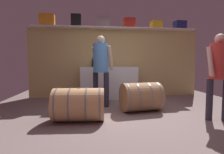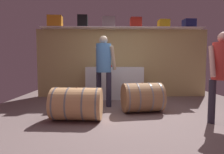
% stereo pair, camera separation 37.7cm
% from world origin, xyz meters
% --- Properties ---
extents(ground_plane, '(6.52, 7.95, 0.02)m').
position_xyz_m(ground_plane, '(0.00, 0.59, -0.01)').
color(ground_plane, '#725F5E').
extents(back_wall_panel, '(5.32, 0.10, 2.11)m').
position_xyz_m(back_wall_panel, '(0.00, 2.38, 1.05)').
color(back_wall_panel, tan).
rests_on(back_wall_panel, ground).
extents(high_shelf_board, '(4.89, 0.40, 0.03)m').
position_xyz_m(high_shelf_board, '(0.00, 2.23, 2.12)').
color(high_shelf_board, silver).
rests_on(high_shelf_board, back_wall_panel).
extents(toolcase_orange, '(0.44, 0.33, 0.34)m').
position_xyz_m(toolcase_orange, '(-2.04, 2.23, 2.31)').
color(toolcase_orange, orange).
rests_on(toolcase_orange, high_shelf_board).
extents(toolcase_black, '(0.30, 0.26, 0.36)m').
position_xyz_m(toolcase_black, '(-1.21, 2.23, 2.32)').
color(toolcase_black, black).
rests_on(toolcase_black, high_shelf_board).
extents(toolcase_grey, '(0.38, 0.25, 0.32)m').
position_xyz_m(toolcase_grey, '(-0.42, 2.23, 2.30)').
color(toolcase_grey, gray).
rests_on(toolcase_grey, high_shelf_board).
extents(toolcase_red, '(0.34, 0.25, 0.30)m').
position_xyz_m(toolcase_red, '(0.40, 2.23, 2.29)').
color(toolcase_red, red).
rests_on(toolcase_red, high_shelf_board).
extents(toolcase_yellow, '(0.32, 0.30, 0.23)m').
position_xyz_m(toolcase_yellow, '(1.25, 2.23, 2.26)').
color(toolcase_yellow, yellow).
rests_on(toolcase_yellow, high_shelf_board).
extents(toolcase_navy, '(0.36, 0.30, 0.25)m').
position_xyz_m(toolcase_navy, '(2.03, 2.23, 2.26)').
color(toolcase_navy, navy).
rests_on(toolcase_navy, high_shelf_board).
extents(work_cabinet, '(1.67, 0.55, 0.95)m').
position_xyz_m(work_cabinet, '(-0.26, 2.04, 0.47)').
color(work_cabinet, white).
rests_on(work_cabinet, ground).
extents(wine_bottle_dark, '(0.07, 0.07, 0.29)m').
position_xyz_m(wine_bottle_dark, '(-0.73, 2.23, 1.07)').
color(wine_bottle_dark, black).
rests_on(wine_bottle_dark, work_cabinet).
extents(wine_glass, '(0.07, 0.07, 0.14)m').
position_xyz_m(wine_glass, '(-0.55, 1.94, 1.04)').
color(wine_glass, white).
rests_on(wine_glass, work_cabinet).
extents(red_funnel, '(0.11, 0.11, 0.10)m').
position_xyz_m(red_funnel, '(-0.37, 2.09, 0.99)').
color(red_funnel, red).
rests_on(red_funnel, work_cabinet).
extents(wine_barrel_near, '(0.91, 0.73, 0.64)m').
position_xyz_m(wine_barrel_near, '(0.30, 0.50, 0.32)').
color(wine_barrel_near, '#9B704A').
rests_on(wine_barrel_near, ground).
extents(wine_barrel_far, '(0.95, 0.66, 0.61)m').
position_xyz_m(wine_barrel_far, '(-1.02, -0.06, 0.30)').
color(wine_barrel_far, tan).
rests_on(wine_barrel_far, ground).
extents(winemaker_pouring, '(0.51, 0.44, 1.58)m').
position_xyz_m(winemaker_pouring, '(1.51, -0.32, 0.97)').
color(winemaker_pouring, '#2D2836').
rests_on(winemaker_pouring, ground).
extents(visitor_tasting, '(0.56, 0.53, 1.72)m').
position_xyz_m(visitor_tasting, '(-0.55, 1.07, 1.05)').
color(visitor_tasting, '#29273C').
rests_on(visitor_tasting, ground).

